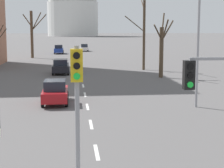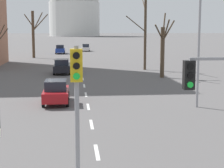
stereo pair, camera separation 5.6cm
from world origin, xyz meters
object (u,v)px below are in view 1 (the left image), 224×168
at_px(traffic_signal_centre_tall, 77,91).
at_px(sedan_mid_centre, 55,92).
at_px(traffic_signal_near_right, 223,82).
at_px(street_lamp_right, 193,35).
at_px(sedan_far_left, 84,48).
at_px(sedan_near_left, 59,49).
at_px(sedan_near_right, 61,66).

distance_m(traffic_signal_centre_tall, sedan_mid_centre, 14.35).
distance_m(traffic_signal_near_right, street_lamp_right, 11.41).
relative_size(street_lamp_right, sedan_mid_centre, 1.93).
distance_m(traffic_signal_near_right, traffic_signal_centre_tall, 4.97).
bearing_deg(traffic_signal_centre_tall, street_lamp_right, 58.25).
xyz_separation_m(street_lamp_right, sedan_far_left, (-4.81, 60.87, -3.80)).
bearing_deg(sedan_far_left, sedan_mid_centre, -93.80).
distance_m(sedan_mid_centre, sedan_far_left, 58.90).
relative_size(traffic_signal_centre_tall, sedan_mid_centre, 1.17).
bearing_deg(sedan_far_left, sedan_near_left, -124.17).
bearing_deg(sedan_near_right, sedan_mid_centre, -89.64).
xyz_separation_m(sedan_near_right, sedan_far_left, (4.01, 41.85, -0.02)).
relative_size(traffic_signal_near_right, sedan_far_left, 1.04).
distance_m(traffic_signal_centre_tall, sedan_near_left, 65.06).
distance_m(street_lamp_right, sedan_near_left, 54.07).
height_order(street_lamp_right, sedan_near_left, street_lamp_right).
xyz_separation_m(traffic_signal_centre_tall, street_lamp_right, (7.42, 11.99, 1.43)).
bearing_deg(traffic_signal_centre_tall, sedan_near_left, 92.42).
distance_m(traffic_signal_centre_tall, sedan_far_left, 72.94).
relative_size(sedan_mid_centre, sedan_far_left, 0.94).
height_order(traffic_signal_near_right, traffic_signal_centre_tall, traffic_signal_centre_tall).
bearing_deg(sedan_mid_centre, traffic_signal_centre_tall, -84.77).
height_order(street_lamp_right, sedan_near_right, street_lamp_right).
xyz_separation_m(sedan_near_left, sedan_mid_centre, (1.46, -50.87, -0.08)).
height_order(street_lamp_right, sedan_far_left, street_lamp_right).
distance_m(traffic_signal_near_right, sedan_mid_centre, 14.72).
height_order(sedan_near_left, sedan_mid_centre, sedan_near_left).
distance_m(traffic_signal_near_right, sedan_far_left, 71.98).
bearing_deg(sedan_far_left, sedan_near_right, -95.47).
bearing_deg(traffic_signal_centre_tall, traffic_signal_near_right, 11.04).
distance_m(street_lamp_right, sedan_mid_centre, 9.73).
xyz_separation_m(traffic_signal_centre_tall, sedan_mid_centre, (-1.29, 14.09, -2.37)).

